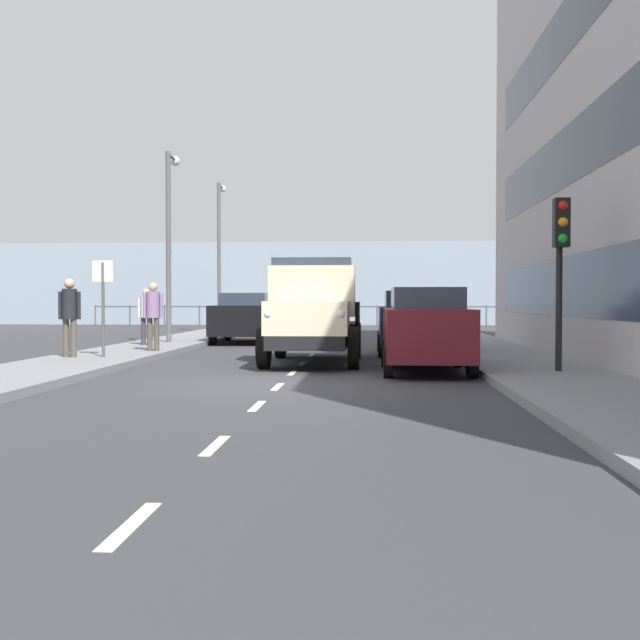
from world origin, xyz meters
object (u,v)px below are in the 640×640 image
(traffic_light_near, at_px, (561,246))
(street_sign, at_px, (103,291))
(car_navy_kerbside_1, at_px, (412,322))
(pedestrian_strolling, at_px, (153,310))
(truck_vintage_cream, at_px, (313,313))
(car_black_oppositeside_0, at_px, (246,317))
(pedestrian_with_bag, at_px, (146,312))
(car_maroon_kerbside_near, at_px, (426,329))
(lamp_post_promenade, at_px, (170,228))
(pedestrian_by_lamp, at_px, (70,311))
(car_red_oppositeside_1, at_px, (271,314))
(lamp_post_far, at_px, (220,243))

(traffic_light_near, relative_size, street_sign, 1.42)
(car_navy_kerbside_1, relative_size, pedestrian_strolling, 2.13)
(truck_vintage_cream, xyz_separation_m, car_black_oppositeside_0, (2.95, -8.91, -0.28))
(car_navy_kerbside_1, bearing_deg, traffic_light_near, 110.16)
(truck_vintage_cream, distance_m, pedestrian_with_bag, 7.13)
(car_maroon_kerbside_near, relative_size, traffic_light_near, 1.26)
(lamp_post_promenade, bearing_deg, pedestrian_with_bag, 82.16)
(pedestrian_by_lamp, bearing_deg, car_navy_kerbside_1, -156.41)
(pedestrian_by_lamp, distance_m, lamp_post_promenade, 7.36)
(lamp_post_promenade, bearing_deg, car_black_oppositeside_0, -132.01)
(street_sign, bearing_deg, lamp_post_promenade, -88.77)
(car_red_oppositeside_1, distance_m, traffic_light_near, 20.46)
(car_navy_kerbside_1, bearing_deg, pedestrian_strolling, 9.60)
(lamp_post_far, xyz_separation_m, street_sign, (-0.41, 16.42, -2.34))
(street_sign, bearing_deg, car_red_oppositeside_1, -97.06)
(car_red_oppositeside_1, xyz_separation_m, lamp_post_far, (2.35, -0.70, 3.13))
(traffic_light_near, height_order, street_sign, traffic_light_near)
(car_maroon_kerbside_near, height_order, traffic_light_near, traffic_light_near)
(car_navy_kerbside_1, height_order, traffic_light_near, traffic_light_near)
(car_maroon_kerbside_near, relative_size, car_black_oppositeside_0, 0.91)
(car_navy_kerbside_1, relative_size, car_black_oppositeside_0, 0.86)
(traffic_light_near, bearing_deg, pedestrian_with_bag, -38.45)
(pedestrian_strolling, height_order, lamp_post_promenade, lamp_post_promenade)
(truck_vintage_cream, relative_size, lamp_post_promenade, 0.94)
(truck_vintage_cream, xyz_separation_m, traffic_light_near, (-4.83, 3.26, 1.29))
(street_sign, bearing_deg, traffic_light_near, 162.09)
(truck_vintage_cream, bearing_deg, street_sign, 1.36)
(traffic_light_near, bearing_deg, car_navy_kerbside_1, -69.84)
(pedestrian_by_lamp, distance_m, pedestrian_strolling, 2.71)
(truck_vintage_cream, distance_m, lamp_post_far, 17.37)
(pedestrian_by_lamp, distance_m, pedestrian_with_bag, 5.08)
(lamp_post_promenade, bearing_deg, traffic_light_near, 135.06)
(car_maroon_kerbside_near, height_order, lamp_post_promenade, lamp_post_promenade)
(street_sign, bearing_deg, car_black_oppositeside_0, -102.16)
(car_black_oppositeside_0, bearing_deg, street_sign, 77.84)
(car_red_oppositeside_1, relative_size, pedestrian_by_lamp, 2.19)
(car_navy_kerbside_1, bearing_deg, car_maroon_kerbside_near, 90.00)
(pedestrian_by_lamp, bearing_deg, car_maroon_kerbside_near, 168.37)
(truck_vintage_cream, height_order, pedestrian_strolling, truck_vintage_cream)
(lamp_post_far, bearing_deg, pedestrian_strolling, 93.91)
(pedestrian_by_lamp, distance_m, traffic_light_near, 10.94)
(pedestrian_by_lamp, xyz_separation_m, lamp_post_far, (-0.33, -16.59, 2.79))
(car_maroon_kerbside_near, bearing_deg, pedestrian_by_lamp, -11.63)
(car_black_oppositeside_0, distance_m, pedestrian_with_bag, 4.75)
(truck_vintage_cream, height_order, lamp_post_far, lamp_post_far)
(street_sign, bearing_deg, pedestrian_with_bag, -85.41)
(pedestrian_with_bag, xyz_separation_m, traffic_light_near, (-10.12, 8.04, 1.34))
(car_red_oppositeside_1, xyz_separation_m, street_sign, (1.95, 15.72, 0.79))
(truck_vintage_cream, distance_m, car_black_oppositeside_0, 9.39)
(pedestrian_with_bag, distance_m, street_sign, 4.94)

